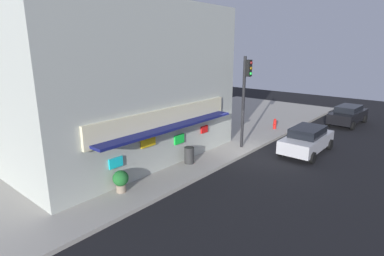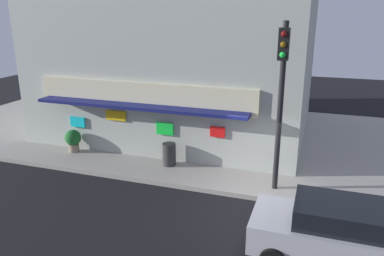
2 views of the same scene
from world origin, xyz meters
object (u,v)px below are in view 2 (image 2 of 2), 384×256
object	(u,v)px
traffic_light	(281,87)
pedestrian	(264,143)
parked_car_silver	(343,233)
potted_plant_by_doorway	(73,139)
trash_can	(169,154)

from	to	relation	value
traffic_light	pedestrian	world-z (taller)	traffic_light
pedestrian	parked_car_silver	size ratio (longest dim) A/B	0.42
potted_plant_by_doorway	parked_car_silver	distance (m)	11.33
pedestrian	parked_car_silver	bearing A→B (deg)	-61.09
traffic_light	trash_can	distance (m)	5.23
pedestrian	parked_car_silver	xyz separation A→B (m)	(2.66, -4.82, -0.37)
pedestrian	traffic_light	bearing A→B (deg)	-68.25
pedestrian	parked_car_silver	world-z (taller)	pedestrian
potted_plant_by_doorway	trash_can	bearing A→B (deg)	-0.72
potted_plant_by_doorway	pedestrian	bearing A→B (deg)	5.54
parked_car_silver	pedestrian	bearing A→B (deg)	118.91
trash_can	pedestrian	size ratio (longest dim) A/B	0.48
trash_can	potted_plant_by_doorway	xyz separation A→B (m)	(-4.42, 0.06, 0.11)
traffic_light	trash_can	bearing A→B (deg)	168.92
traffic_light	trash_can	size ratio (longest dim) A/B	6.25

